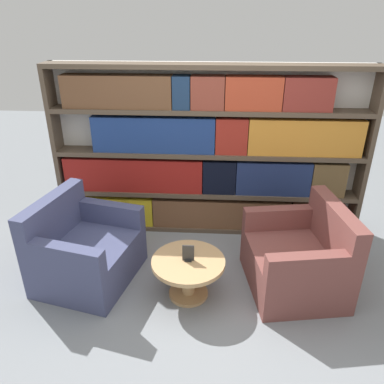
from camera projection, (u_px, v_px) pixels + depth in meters
ground_plane at (203, 306)px, 3.39m from camera, size 14.00×14.00×0.00m
bookshelf at (209, 155)px, 4.22m from camera, size 3.48×0.30×1.93m
armchair_left at (85, 252)px, 3.64m from camera, size 1.01×1.08×0.84m
armchair_right at (298, 260)px, 3.52m from camera, size 0.95×1.04×0.84m
coffee_table at (188, 270)px, 3.40m from camera, size 0.67×0.67×0.39m
table_sign at (188, 254)px, 3.32m from camera, size 0.11×0.06×0.16m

